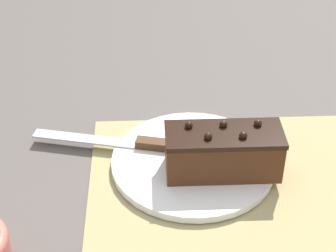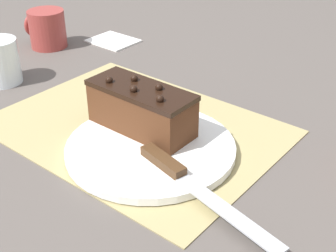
# 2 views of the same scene
# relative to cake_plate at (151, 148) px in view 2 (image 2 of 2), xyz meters

# --- Properties ---
(ground_plane) EXTENTS (3.00, 3.00, 0.00)m
(ground_plane) POSITION_rel_cake_plate_xyz_m (0.07, -0.04, -0.01)
(ground_plane) COLOR #544C47
(placemat_woven) EXTENTS (0.46, 0.34, 0.00)m
(placemat_woven) POSITION_rel_cake_plate_xyz_m (0.07, -0.04, -0.01)
(placemat_woven) COLOR tan
(placemat_woven) RESTS_ON ground_plane
(cake_plate) EXTENTS (0.26, 0.26, 0.01)m
(cake_plate) POSITION_rel_cake_plate_xyz_m (0.00, 0.00, 0.00)
(cake_plate) COLOR white
(cake_plate) RESTS_ON placemat_woven
(chocolate_cake) EXTENTS (0.18, 0.07, 0.08)m
(chocolate_cake) POSITION_rel_cake_plate_xyz_m (0.04, -0.03, 0.04)
(chocolate_cake) COLOR #512D19
(chocolate_cake) RESTS_ON cake_plate
(serving_knife) EXTENTS (0.26, 0.08, 0.01)m
(serving_knife) POSITION_rel_cake_plate_xyz_m (-0.09, 0.04, 0.01)
(serving_knife) COLOR #472D19
(serving_knife) RESTS_ON cake_plate
(drinking_glass) EXTENTS (0.08, 0.08, 0.09)m
(drinking_glass) POSITION_rel_cake_plate_xyz_m (0.40, -0.01, 0.03)
(drinking_glass) COLOR white
(drinking_glass) RESTS_ON ground_plane
(coffee_mug) EXTENTS (0.09, 0.08, 0.09)m
(coffee_mug) POSITION_rel_cake_plate_xyz_m (0.49, -0.19, 0.03)
(coffee_mug) COLOR #993833
(coffee_mug) RESTS_ON ground_plane
(folded_napkin) EXTENTS (0.11, 0.09, 0.01)m
(folded_napkin) POSITION_rel_cake_plate_xyz_m (0.39, -0.31, -0.01)
(folded_napkin) COLOR white
(folded_napkin) RESTS_ON ground_plane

